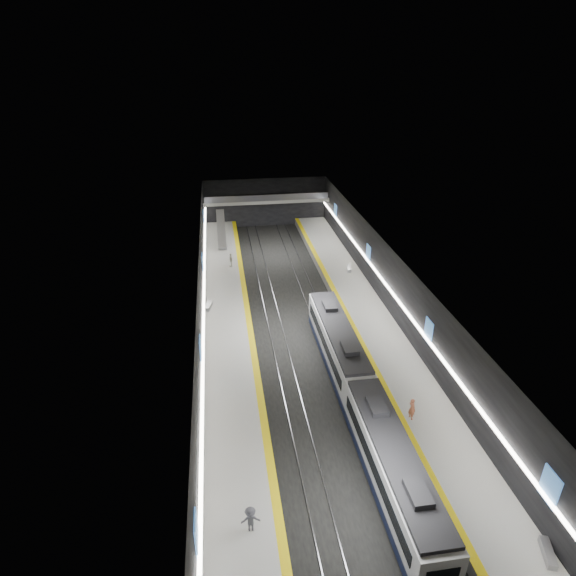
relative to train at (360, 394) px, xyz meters
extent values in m
plane|color=black|center=(-2.50, 12.76, -2.20)|extent=(70.00, 70.00, 0.00)
cube|color=beige|center=(-2.50, 12.76, 5.80)|extent=(20.00, 70.00, 0.04)
cube|color=black|center=(-12.50, 12.76, 1.80)|extent=(0.04, 70.00, 8.00)
cube|color=black|center=(7.50, 12.76, 1.80)|extent=(0.04, 70.00, 8.00)
cube|color=black|center=(-2.50, 47.76, 1.80)|extent=(20.00, 0.04, 8.00)
cube|color=slate|center=(-10.00, 12.76, -1.70)|extent=(5.00, 70.00, 1.00)
cube|color=#AAAAA5|center=(-10.00, 12.76, -1.19)|extent=(5.00, 70.00, 0.02)
cube|color=yellow|center=(-7.80, 12.76, -1.18)|extent=(0.60, 70.00, 0.02)
cube|color=slate|center=(5.00, 12.76, -1.70)|extent=(5.00, 70.00, 1.00)
cube|color=#AAAAA5|center=(5.00, 12.76, -1.19)|extent=(5.00, 70.00, 0.02)
cube|color=yellow|center=(2.80, 12.76, -1.18)|extent=(0.60, 70.00, 0.02)
cube|color=gray|center=(-5.72, 12.76, -2.14)|extent=(0.08, 70.00, 0.12)
cube|color=gray|center=(-4.28, 12.76, -2.14)|extent=(0.08, 70.00, 0.12)
cube|color=gray|center=(-0.72, 12.76, -2.14)|extent=(0.08, 70.00, 0.12)
cube|color=gray|center=(0.72, 12.76, -2.14)|extent=(0.08, 70.00, 0.12)
cube|color=#0E1633|center=(0.00, -7.50, -1.45)|extent=(2.65, 15.00, 0.80)
cube|color=white|center=(0.00, -7.50, 0.20)|extent=(2.65, 15.00, 2.50)
cube|color=black|center=(0.00, -7.50, 1.60)|extent=(2.44, 14.25, 0.30)
cube|color=black|center=(0.00, -7.50, 0.25)|extent=(2.69, 13.20, 1.00)
cube|color=#0E1633|center=(0.00, 7.50, -1.45)|extent=(2.65, 15.00, 0.80)
cube|color=white|center=(0.00, 7.50, 0.20)|extent=(2.65, 15.00, 2.50)
cube|color=black|center=(0.00, 7.50, 1.60)|extent=(2.44, 14.25, 0.30)
cube|color=black|center=(0.00, 7.50, 0.25)|extent=(2.69, 13.20, 1.00)
cube|color=black|center=(0.00, -0.02, 0.15)|extent=(1.85, 0.05, 1.20)
cube|color=#417AC4|center=(-12.42, -12.24, 2.30)|extent=(0.10, 1.50, 2.20)
cube|color=#417AC4|center=(-12.42, 4.76, 2.30)|extent=(0.10, 1.50, 2.20)
cube|color=#417AC4|center=(-12.42, 22.76, 2.30)|extent=(0.10, 1.50, 2.20)
cube|color=#417AC4|center=(-12.42, 39.76, 2.30)|extent=(0.10, 1.50, 2.20)
cube|color=#417AC4|center=(7.42, -12.24, 2.30)|extent=(0.10, 1.50, 2.20)
cube|color=#417AC4|center=(7.42, 4.76, 2.30)|extent=(0.10, 1.50, 2.20)
cube|color=#417AC4|center=(7.42, 22.76, 2.30)|extent=(0.10, 1.50, 2.20)
cube|color=#417AC4|center=(7.42, 39.76, 2.30)|extent=(0.10, 1.50, 2.20)
cube|color=white|center=(-12.30, 12.76, 1.60)|extent=(0.25, 68.60, 0.12)
cube|color=white|center=(7.30, 12.76, 1.60)|extent=(0.25, 68.60, 0.12)
cube|color=gray|center=(-2.50, 45.76, 2.80)|extent=(20.00, 3.00, 0.50)
cube|color=#47474C|center=(-2.50, 44.31, 3.55)|extent=(19.60, 0.08, 1.00)
cube|color=#99999E|center=(-10.00, 38.76, 0.70)|extent=(1.20, 7.50, 3.92)
cube|color=#99999E|center=(-12.00, 18.39, -0.96)|extent=(0.98, 2.02, 0.48)
cube|color=#99999E|center=(7.00, -13.93, -0.97)|extent=(1.07, 1.94, 0.46)
cube|color=#99999E|center=(6.07, 25.91, -0.97)|extent=(0.92, 1.91, 0.45)
imported|color=#D0714D|center=(3.56, -1.95, -0.27)|extent=(0.59, 0.76, 1.84)
imported|color=silver|center=(-9.03, 29.39, -0.27)|extent=(0.60, 1.14, 1.85)
imported|color=#46474F|center=(-9.53, -9.79, -0.30)|extent=(1.17, 0.68, 1.79)
camera|label=1|loc=(-10.19, -29.19, 24.67)|focal=30.00mm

